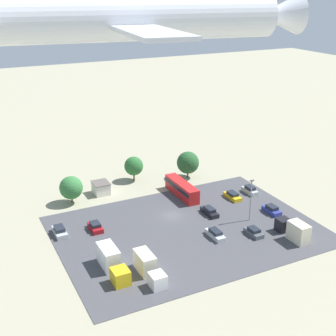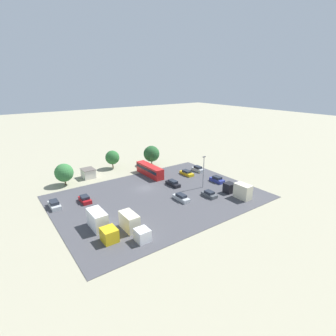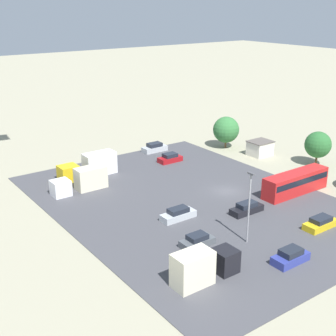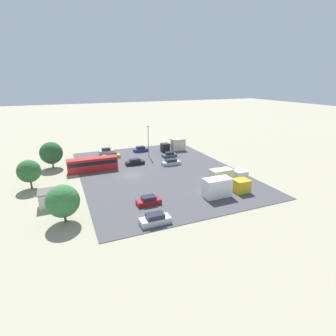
{
  "view_description": "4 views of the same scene",
  "coord_description": "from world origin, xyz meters",
  "px_view_note": "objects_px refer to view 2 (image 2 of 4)",
  "views": [
    {
      "loc": [
        37.84,
        74.63,
        43.12
      ],
      "look_at": [
        10.77,
        20.03,
        19.21
      ],
      "focal_mm": 50.0,
      "sensor_mm": 36.0,
      "label": 1
    },
    {
      "loc": [
        32.3,
        55.13,
        27.06
      ],
      "look_at": [
        -1.43,
        8.45,
        7.67
      ],
      "focal_mm": 28.0,
      "sensor_mm": 36.0,
      "label": 2
    },
    {
      "loc": [
        -46.19,
        43.97,
        26.28
      ],
      "look_at": [
        0.44,
        10.23,
        5.68
      ],
      "focal_mm": 50.0,
      "sensor_mm": 36.0,
      "label": 3
    },
    {
      "loc": [
        54.6,
        -13.96,
        20.48
      ],
      "look_at": [
        5.34,
        6.82,
        2.46
      ],
      "focal_mm": 28.0,
      "sensor_mm": 36.0,
      "label": 4
    }
  ],
  "objects_px": {
    "parked_car_1": "(217,180)",
    "parked_truck_2": "(101,224)",
    "parked_car_6": "(198,169)",
    "parked_truck_1": "(239,190)",
    "bus": "(150,170)",
    "parked_car_4": "(209,194)",
    "parked_car_7": "(187,173)",
    "shed_building": "(88,173)",
    "parked_car_2": "(85,199)",
    "parked_car_0": "(181,198)",
    "parked_car_3": "(54,205)",
    "parked_car_5": "(173,183)",
    "parked_truck_0": "(133,225)"
  },
  "relations": [
    {
      "from": "parked_car_0",
      "to": "parked_truck_0",
      "type": "height_order",
      "value": "parked_truck_0"
    },
    {
      "from": "parked_car_1",
      "to": "parked_truck_2",
      "type": "distance_m",
      "value": 36.36
    },
    {
      "from": "parked_truck_0",
      "to": "parked_truck_1",
      "type": "xyz_separation_m",
      "value": [
        -28.47,
        1.04,
        0.13
      ]
    },
    {
      "from": "parked_car_7",
      "to": "parked_truck_1",
      "type": "xyz_separation_m",
      "value": [
        -0.41,
        19.21,
        1.03
      ]
    },
    {
      "from": "shed_building",
      "to": "parked_truck_1",
      "type": "xyz_separation_m",
      "value": [
        -24.99,
        34.37,
        0.36
      ]
    },
    {
      "from": "bus",
      "to": "parked_truck_1",
      "type": "bearing_deg",
      "value": 110.57
    },
    {
      "from": "parked_car_0",
      "to": "parked_car_2",
      "type": "relative_size",
      "value": 1.13
    },
    {
      "from": "shed_building",
      "to": "parked_car_2",
      "type": "height_order",
      "value": "shed_building"
    },
    {
      "from": "parked_car_2",
      "to": "parked_car_7",
      "type": "distance_m",
      "value": 30.96
    },
    {
      "from": "shed_building",
      "to": "parked_car_6",
      "type": "relative_size",
      "value": 0.97
    },
    {
      "from": "parked_car_1",
      "to": "parked_car_2",
      "type": "height_order",
      "value": "parked_car_1"
    },
    {
      "from": "parked_car_4",
      "to": "parked_car_6",
      "type": "relative_size",
      "value": 0.95
    },
    {
      "from": "parked_car_5",
      "to": "parked_truck_2",
      "type": "distance_m",
      "value": 26.44
    },
    {
      "from": "parked_car_7",
      "to": "parked_truck_0",
      "type": "xyz_separation_m",
      "value": [
        28.06,
        18.17,
        0.9
      ]
    },
    {
      "from": "shed_building",
      "to": "parked_car_0",
      "type": "relative_size",
      "value": 0.87
    },
    {
      "from": "parked_car_5",
      "to": "parked_car_6",
      "type": "bearing_deg",
      "value": -160.01
    },
    {
      "from": "parked_car_1",
      "to": "parked_truck_0",
      "type": "distance_m",
      "value": 32.5
    },
    {
      "from": "parked_car_6",
      "to": "parked_truck_1",
      "type": "xyz_separation_m",
      "value": [
        4.54,
        19.77,
        0.93
      ]
    },
    {
      "from": "shed_building",
      "to": "parked_car_0",
      "type": "height_order",
      "value": "shed_building"
    },
    {
      "from": "bus",
      "to": "parked_car_4",
      "type": "xyz_separation_m",
      "value": [
        -3.75,
        21.26,
        -1.1
      ]
    },
    {
      "from": "parked_car_2",
      "to": "parked_car_7",
      "type": "xyz_separation_m",
      "value": [
        -30.96,
        -0.24,
        -0.04
      ]
    },
    {
      "from": "parked_car_7",
      "to": "parked_truck_0",
      "type": "bearing_deg",
      "value": 32.92
    },
    {
      "from": "parked_car_5",
      "to": "parked_truck_1",
      "type": "xyz_separation_m",
      "value": [
        -8.77,
        14.92,
        1.0
      ]
    },
    {
      "from": "bus",
      "to": "parked_truck_0",
      "type": "bearing_deg",
      "value": 52.14
    },
    {
      "from": "parked_car_0",
      "to": "parked_car_5",
      "type": "xyz_separation_m",
      "value": [
        -3.82,
        -8.35,
        -0.01
      ]
    },
    {
      "from": "parked_car_7",
      "to": "parked_car_5",
      "type": "bearing_deg",
      "value": 27.13
    },
    {
      "from": "bus",
      "to": "parked_car_0",
      "type": "relative_size",
      "value": 2.42
    },
    {
      "from": "bus",
      "to": "parked_car_2",
      "type": "height_order",
      "value": "bus"
    },
    {
      "from": "parked_car_5",
      "to": "parked_car_1",
      "type": "bearing_deg",
      "value": 156.38
    },
    {
      "from": "parked_car_6",
      "to": "parked_truck_1",
      "type": "relative_size",
      "value": 0.57
    },
    {
      "from": "parked_car_7",
      "to": "shed_building",
      "type": "bearing_deg",
      "value": -31.67
    },
    {
      "from": "shed_building",
      "to": "parked_car_7",
      "type": "distance_m",
      "value": 28.89
    },
    {
      "from": "parked_car_6",
      "to": "parked_truck_0",
      "type": "distance_m",
      "value": 37.96
    },
    {
      "from": "parked_truck_1",
      "to": "parked_truck_2",
      "type": "xyz_separation_m",
      "value": [
        33.19,
        -4.84,
        -0.02
      ]
    },
    {
      "from": "bus",
      "to": "parked_car_7",
      "type": "bearing_deg",
      "value": 145.85
    },
    {
      "from": "parked_car_7",
      "to": "parked_truck_0",
      "type": "height_order",
      "value": "parked_truck_0"
    },
    {
      "from": "shed_building",
      "to": "parked_truck_1",
      "type": "bearing_deg",
      "value": 126.01
    },
    {
      "from": "parked_car_1",
      "to": "parked_car_5",
      "type": "xyz_separation_m",
      "value": [
        11.58,
        -5.07,
        -0.05
      ]
    },
    {
      "from": "parked_car_4",
      "to": "parked_car_5",
      "type": "xyz_separation_m",
      "value": [
        2.99,
        -10.78,
        0.03
      ]
    },
    {
      "from": "parked_car_1",
      "to": "parked_truck_2",
      "type": "xyz_separation_m",
      "value": [
        36.0,
        5.02,
        0.94
      ]
    },
    {
      "from": "parked_car_4",
      "to": "parked_car_6",
      "type": "xyz_separation_m",
      "value": [
        -10.33,
        -15.63,
        0.1
      ]
    },
    {
      "from": "bus",
      "to": "parked_car_4",
      "type": "distance_m",
      "value": 21.62
    },
    {
      "from": "bus",
      "to": "shed_building",
      "type": "bearing_deg",
      "value": -30.14
    },
    {
      "from": "parked_car_0",
      "to": "parked_car_3",
      "type": "relative_size",
      "value": 1.01
    },
    {
      "from": "parked_car_0",
      "to": "parked_car_6",
      "type": "distance_m",
      "value": 21.63
    },
    {
      "from": "parked_truck_0",
      "to": "parked_truck_2",
      "type": "bearing_deg",
      "value": -38.77
    },
    {
      "from": "shed_building",
      "to": "parked_car_5",
      "type": "distance_m",
      "value": 25.33
    },
    {
      "from": "parked_car_0",
      "to": "bus",
      "type": "bearing_deg",
      "value": -99.23
    },
    {
      "from": "parked_car_1",
      "to": "parked_truck_1",
      "type": "distance_m",
      "value": 10.29
    },
    {
      "from": "parked_car_4",
      "to": "parked_truck_1",
      "type": "height_order",
      "value": "parked_truck_1"
    }
  ]
}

